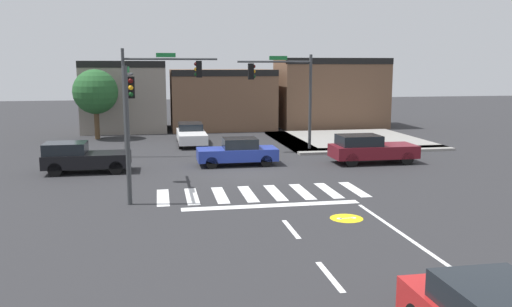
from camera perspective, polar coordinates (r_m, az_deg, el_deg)
ground_plane at (r=26.51m, az=-1.23°, el=-2.02°), size 120.00×120.00×0.00m
crosswalk_near at (r=22.18m, az=0.62°, el=-4.25°), size 8.55×2.84×0.01m
lane_markings at (r=15.50m, az=10.10°, el=-10.44°), size 6.80×20.25×0.01m
bike_detector_marking at (r=18.88m, az=9.61°, el=-6.82°), size 1.15×1.15×0.01m
curb_corner_northeast at (r=37.63m, az=9.33°, el=1.35°), size 10.00×10.60×0.15m
storefront_row at (r=45.18m, az=-2.42°, el=6.17°), size 24.93×6.73×5.85m
traffic_signal_northwest at (r=31.33m, az=-10.50°, el=7.34°), size 5.42×0.32×6.19m
traffic_signal_southwest at (r=22.32m, az=-13.38°, el=5.11°), size 0.32×5.42×5.22m
traffic_signal_northeast at (r=32.63m, az=3.08°, el=7.27°), size 4.58×0.32×5.89m
car_black at (r=27.70m, az=-18.02°, el=-0.38°), size 4.14×1.86×1.51m
car_blue at (r=28.33m, az=-1.97°, el=0.17°), size 4.20×1.72×1.44m
car_white at (r=36.13m, az=-6.92°, el=2.07°), size 1.81×4.79×1.35m
car_maroon at (r=29.51m, az=12.03°, el=0.50°), size 4.55×1.93×1.55m
roadside_tree at (r=39.95m, az=-16.74°, el=6.30°), size 3.18×3.18×4.99m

